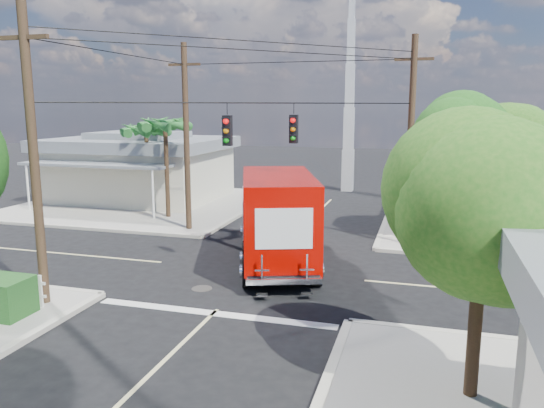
% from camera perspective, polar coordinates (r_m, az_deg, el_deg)
% --- Properties ---
extents(ground, '(120.00, 120.00, 0.00)m').
position_cam_1_polar(ground, '(20.03, -1.60, -7.21)').
color(ground, black).
rests_on(ground, ground).
extents(sidewalk_ne, '(14.12, 14.12, 0.14)m').
position_cam_1_polar(sidewalk_ne, '(30.09, 25.45, -2.08)').
color(sidewalk_ne, '#A29D92').
rests_on(sidewalk_ne, ground).
extents(sidewalk_nw, '(14.12, 14.12, 0.14)m').
position_cam_1_polar(sidewalk_nw, '(34.05, -13.55, 0.02)').
color(sidewalk_nw, '#A29D92').
rests_on(sidewalk_nw, ground).
extents(road_markings, '(32.00, 32.00, 0.01)m').
position_cam_1_polar(road_markings, '(18.71, -2.99, -8.51)').
color(road_markings, beige).
rests_on(road_markings, ground).
extents(building_nw, '(10.80, 10.20, 4.30)m').
position_cam_1_polar(building_nw, '(35.66, -14.01, 3.96)').
color(building_nw, beige).
rests_on(building_nw, sidewalk_nw).
extents(radio_tower, '(0.80, 0.80, 17.00)m').
position_cam_1_polar(radio_tower, '(38.54, 8.31, 9.73)').
color(radio_tower, silver).
rests_on(radio_tower, ground).
extents(tree_ne_front, '(4.21, 4.14, 6.66)m').
position_cam_1_polar(tree_ne_front, '(25.00, 19.41, 6.87)').
color(tree_ne_front, '#422D1C').
rests_on(tree_ne_front, sidewalk_ne).
extents(tree_ne_back, '(3.77, 3.66, 5.82)m').
position_cam_1_polar(tree_ne_back, '(27.48, 24.54, 5.58)').
color(tree_ne_back, '#422D1C').
rests_on(tree_ne_back, sidewalk_ne).
extents(tree_se, '(3.67, 3.54, 5.62)m').
position_cam_1_polar(tree_se, '(11.18, 21.86, -0.85)').
color(tree_se, '#422D1C').
rests_on(tree_se, sidewalk_se).
extents(palm_nw_front, '(3.01, 3.08, 5.59)m').
position_cam_1_polar(palm_nw_front, '(28.95, -11.42, 8.22)').
color(palm_nw_front, '#422D1C').
rests_on(palm_nw_front, sidewalk_nw).
extents(palm_nw_back, '(3.01, 3.08, 5.19)m').
position_cam_1_polar(palm_nw_back, '(31.23, -13.40, 7.61)').
color(palm_nw_back, '#422D1C').
rests_on(palm_nw_back, sidewalk_nw).
extents(utility_poles, '(12.00, 10.68, 9.00)m').
position_cam_1_polar(utility_poles, '(21.17, -4.45, 6.63)').
color(utility_poles, '#473321').
rests_on(utility_poles, ground).
extents(vending_boxes, '(1.90, 0.50, 1.10)m').
position_cam_1_polar(vending_boxes, '(24.97, 17.29, -2.48)').
color(vending_boxes, maroon).
rests_on(vending_boxes, sidewalk_ne).
extents(delivery_truck, '(5.00, 8.61, 3.58)m').
position_cam_1_polar(delivery_truck, '(20.59, 0.51, -1.47)').
color(delivery_truck, black).
rests_on(delivery_truck, ground).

